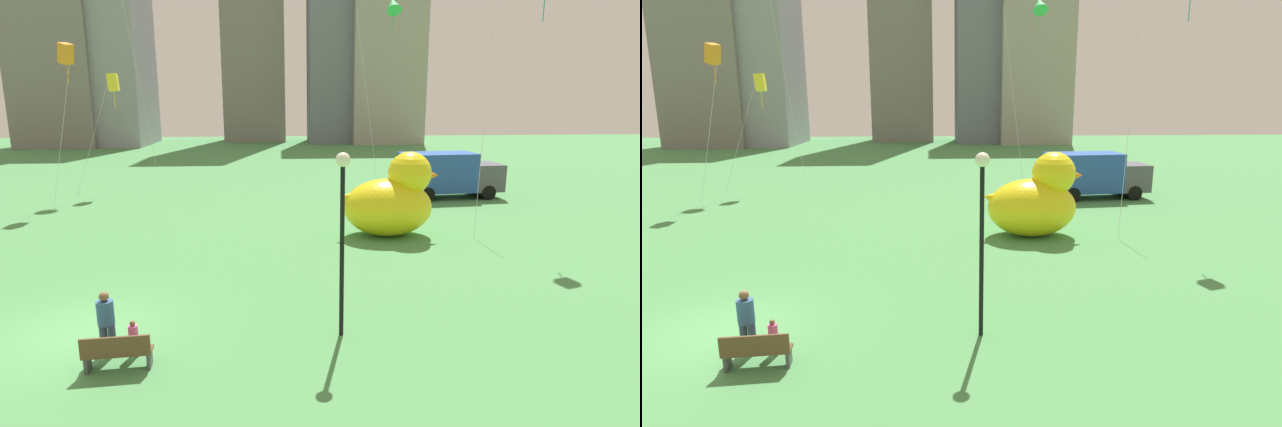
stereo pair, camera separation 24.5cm
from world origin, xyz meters
TOP-DOWN VIEW (x-y plane):
  - ground_plane at (0.00, 0.00)m, footprint 140.00×140.00m
  - park_bench at (1.63, -2.03)m, footprint 1.58×0.56m
  - person_adult at (1.16, -1.23)m, footprint 0.40×0.40m
  - person_child at (1.82, -1.38)m, footprint 0.23×0.23m
  - giant_inflatable_duck at (10.49, 9.13)m, footprint 4.65×2.98m
  - lamppost at (7.02, -0.65)m, footprint 0.37×0.37m
  - box_truck at (15.96, 17.60)m, footprint 6.54×2.85m
  - city_skyline at (-4.78, 58.14)m, footprint 51.70×15.55m
  - kite_orange at (-6.39, 17.37)m, footprint 1.99×2.00m
  - kite_yellow at (-5.28, 21.65)m, footprint 2.91×3.72m
  - kite_green at (13.69, 24.71)m, footprint 3.05×3.75m

SIDE VIEW (x-z plane):
  - ground_plane at x=0.00m, z-range 0.00..0.00m
  - park_bench at x=1.63m, z-range 0.02..0.92m
  - person_child at x=1.82m, z-range 0.05..0.98m
  - person_adult at x=1.16m, z-range 0.08..1.73m
  - box_truck at x=15.96m, z-range 0.03..2.88m
  - giant_inflatable_duck at x=10.49m, z-range -0.29..3.56m
  - lamppost at x=7.02m, z-range 0.89..5.78m
  - kite_yellow at x=-5.28m, z-range 3.25..11.00m
  - kite_orange at x=-6.39m, z-range 3.94..13.17m
  - kite_green at x=13.69m, z-range 5.92..19.35m
  - city_skyline at x=-4.78m, z-range -4.85..36.38m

